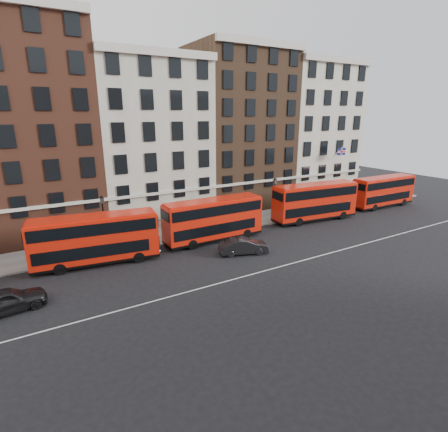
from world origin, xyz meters
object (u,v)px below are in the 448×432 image
car_rear (6,301)px  traffic_light (338,193)px  bus_e (383,191)px  bus_d (315,201)px  bus_c (213,219)px  bus_b (95,239)px  car_front (244,246)px

car_rear → traffic_light: traffic_light is taller
bus_e → bus_d: bearing=-178.6°
bus_c → bus_d: bearing=-0.1°
bus_b → car_front: size_ratio=2.32×
traffic_light → car_rear: bearing=-170.3°
bus_c → bus_d: 14.07m
bus_d → car_front: bus_d is taller
bus_d → bus_e: size_ratio=1.09×
bus_c → bus_e: (27.07, 0.00, -0.06)m
bus_c → bus_d: bus_d is taller
car_front → bus_b: bearing=88.3°
car_rear → traffic_light: (38.11, 6.49, 1.62)m
bus_b → car_front: bearing=-12.1°
bus_e → car_front: bearing=-168.9°
car_rear → car_front: 19.10m
bus_c → car_rear: (-18.33, -4.96, -1.52)m
bus_d → car_rear: (-32.40, -4.96, -1.62)m
car_rear → bus_e: bearing=-91.1°
car_front → car_rear: bearing=109.7°
bus_d → traffic_light: (5.71, 1.53, -0.01)m
bus_c → traffic_light: (19.78, 1.54, 0.10)m
car_rear → bus_d: bearing=-88.7°
bus_b → bus_c: size_ratio=1.03×
bus_c → bus_e: bearing=-0.1°
car_front → bus_d: bearing=-53.0°
bus_e → car_front: (-26.30, -4.50, -1.52)m
bus_b → bus_d: size_ratio=0.97×
bus_d → car_rear: size_ratio=2.27×
bus_c → bus_e: 27.07m
bus_d → car_rear: bearing=-165.6°
bus_b → bus_e: bearing=8.0°
bus_c → car_rear: bus_c is taller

